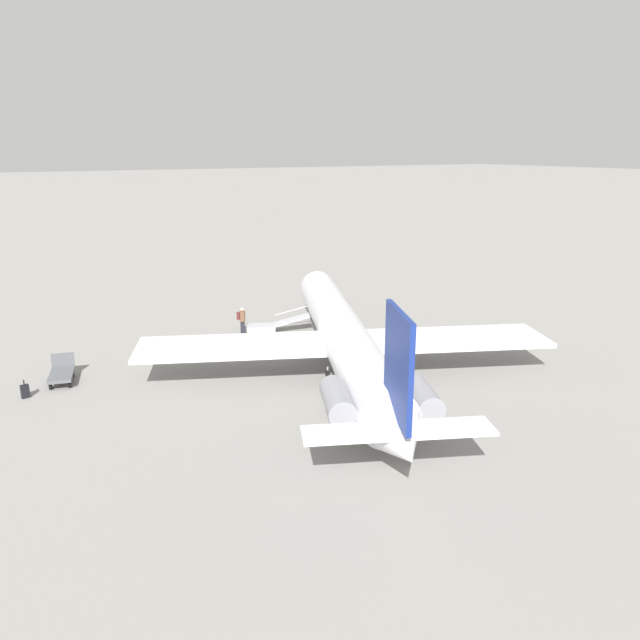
% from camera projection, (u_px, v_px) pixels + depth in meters
% --- Properties ---
extents(ground_plane, '(600.00, 600.00, 0.00)m').
position_uv_depth(ground_plane, '(342.00, 365.00, 33.61)').
color(ground_plane, gray).
extents(airplane_main, '(26.65, 20.89, 6.20)m').
position_uv_depth(airplane_main, '(344.00, 337.00, 32.29)').
color(airplane_main, silver).
rests_on(airplane_main, ground).
extents(boarding_stairs, '(2.49, 4.09, 1.59)m').
position_uv_depth(boarding_stairs, '(267.00, 327.00, 39.48)').
color(boarding_stairs, '#B2B2B7').
rests_on(boarding_stairs, ground).
extents(passenger, '(0.45, 0.57, 1.74)m').
position_uv_depth(passenger, '(242.00, 319.00, 38.92)').
color(passenger, '#23232D').
rests_on(passenger, ground).
extents(luggage_cart, '(2.40, 1.60, 1.22)m').
position_uv_depth(luggage_cart, '(62.00, 373.00, 31.12)').
color(luggage_cart, '#595B60').
rests_on(luggage_cart, ground).
extents(suitcase, '(0.29, 0.40, 0.88)m').
position_uv_depth(suitcase, '(25.00, 391.00, 29.20)').
color(suitcase, black).
rests_on(suitcase, ground).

